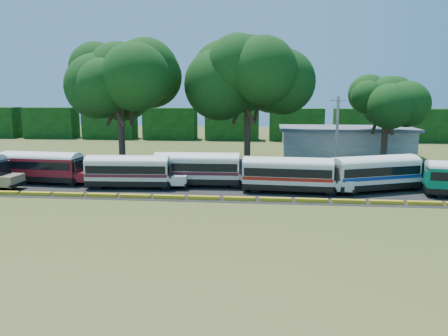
# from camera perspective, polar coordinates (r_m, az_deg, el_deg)

# --- Properties ---
(ground) EXTENTS (160.00, 160.00, 0.00)m
(ground) POSITION_cam_1_polar(r_m,az_deg,el_deg) (36.47, -5.20, -4.43)
(ground) COLOR #3D4B19
(ground) RESTS_ON ground
(asphalt_strip) EXTENTS (64.00, 24.00, 0.02)m
(asphalt_strip) POSITION_cam_1_polar(r_m,az_deg,el_deg) (47.89, -1.30, -0.92)
(asphalt_strip) COLOR black
(asphalt_strip) RESTS_ON ground
(curb) EXTENTS (53.70, 0.45, 0.30)m
(curb) POSITION_cam_1_polar(r_m,az_deg,el_deg) (37.39, -4.91, -3.84)
(curb) COLOR gold
(curb) RESTS_ON ground
(terminal_building) EXTENTS (19.00, 9.00, 4.00)m
(terminal_building) POSITION_cam_1_polar(r_m,az_deg,el_deg) (65.99, 15.55, 3.48)
(terminal_building) COLOR silver
(terminal_building) RESTS_ON ground
(treeline_backdrop) EXTENTS (130.00, 4.00, 6.00)m
(treeline_backdrop) POSITION_cam_1_polar(r_m,az_deg,el_deg) (83.17, 1.09, 5.77)
(treeline_backdrop) COLOR black
(treeline_backdrop) RESTS_ON ground
(bus_red) EXTENTS (9.80, 3.08, 3.17)m
(bus_red) POSITION_cam_1_polar(r_m,az_deg,el_deg) (46.88, -22.52, 0.32)
(bus_red) COLOR black
(bus_red) RESTS_ON ground
(bus_cream_west) EXTENTS (9.66, 2.92, 3.13)m
(bus_cream_west) POSITION_cam_1_polar(r_m,az_deg,el_deg) (42.10, -12.10, -0.21)
(bus_cream_west) COLOR black
(bus_cream_west) RESTS_ON ground
(bus_cream_east) EXTENTS (10.07, 2.77, 3.29)m
(bus_cream_east) POSITION_cam_1_polar(r_m,az_deg,el_deg) (42.03, -3.20, 0.10)
(bus_cream_east) COLOR black
(bus_cream_east) RESTS_ON ground
(bus_white_red) EXTENTS (9.95, 3.08, 3.22)m
(bus_white_red) POSITION_cam_1_polar(r_m,az_deg,el_deg) (39.78, 8.62, -0.61)
(bus_white_red) COLOR black
(bus_white_red) RESTS_ON ground
(bus_white_blue) EXTENTS (10.23, 6.10, 3.30)m
(bus_white_blue) POSITION_cam_1_polar(r_m,az_deg,el_deg) (42.18, 19.31, -0.40)
(bus_white_blue) COLOR black
(bus_white_blue) RESTS_ON ground
(tree_west) EXTENTS (10.91, 10.91, 14.97)m
(tree_west) POSITION_cam_1_polar(r_m,az_deg,el_deg) (55.14, -13.53, 11.63)
(tree_west) COLOR #3B2C1D
(tree_west) RESTS_ON ground
(tree_center) EXTENTS (12.49, 12.49, 15.90)m
(tree_center) POSITION_cam_1_polar(r_m,az_deg,el_deg) (54.79, 3.14, 12.28)
(tree_center) COLOR #3B2C1D
(tree_center) RESTS_ON ground
(tree_east) EXTENTS (7.49, 7.49, 11.01)m
(tree_east) POSITION_cam_1_polar(r_m,az_deg,el_deg) (60.31, 20.53, 8.50)
(tree_east) COLOR #3B2C1D
(tree_east) RESTS_ON ground
(utility_pole) EXTENTS (1.60, 0.30, 8.54)m
(utility_pole) POSITION_cam_1_polar(r_m,az_deg,el_deg) (49.12, 14.52, 4.19)
(utility_pole) COLOR gray
(utility_pole) RESTS_ON ground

